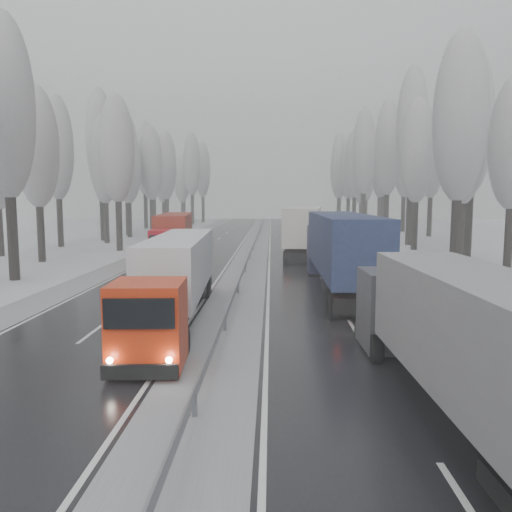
# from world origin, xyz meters

# --- Properties ---
(carriageway_right) EXTENTS (7.50, 200.00, 0.03)m
(carriageway_right) POSITION_xyz_m (5.25, 30.00, 0.01)
(carriageway_right) COLOR black
(carriageway_right) RESTS_ON ground
(carriageway_left) EXTENTS (7.50, 200.00, 0.03)m
(carriageway_left) POSITION_xyz_m (-5.25, 30.00, 0.01)
(carriageway_left) COLOR black
(carriageway_left) RESTS_ON ground
(median_slush) EXTENTS (3.00, 200.00, 0.04)m
(median_slush) POSITION_xyz_m (0.00, 30.00, 0.02)
(median_slush) COLOR #999CA0
(median_slush) RESTS_ON ground
(shoulder_right) EXTENTS (2.40, 200.00, 0.04)m
(shoulder_right) POSITION_xyz_m (10.20, 30.00, 0.02)
(shoulder_right) COLOR #999CA0
(shoulder_right) RESTS_ON ground
(shoulder_left) EXTENTS (2.40, 200.00, 0.04)m
(shoulder_left) POSITION_xyz_m (-10.20, 30.00, 0.02)
(shoulder_left) COLOR #999CA0
(shoulder_left) RESTS_ON ground
(median_guardrail) EXTENTS (0.12, 200.00, 0.76)m
(median_guardrail) POSITION_xyz_m (0.00, 29.99, 0.60)
(median_guardrail) COLOR slate
(median_guardrail) RESTS_ON ground
(tree_18) EXTENTS (3.60, 3.60, 16.58)m
(tree_18) POSITION_xyz_m (14.51, 27.03, 10.70)
(tree_18) COLOR black
(tree_18) RESTS_ON ground
(tree_20) EXTENTS (3.60, 3.60, 15.71)m
(tree_20) POSITION_xyz_m (17.90, 35.17, 10.14)
(tree_20) COLOR black
(tree_20) RESTS_ON ground
(tree_21) EXTENTS (3.60, 3.60, 18.62)m
(tree_21) POSITION_xyz_m (20.12, 39.17, 12.00)
(tree_21) COLOR black
(tree_21) RESTS_ON ground
(tree_22) EXTENTS (3.60, 3.60, 15.86)m
(tree_22) POSITION_xyz_m (17.02, 45.60, 10.24)
(tree_22) COLOR black
(tree_22) RESTS_ON ground
(tree_23) EXTENTS (3.60, 3.60, 13.55)m
(tree_23) POSITION_xyz_m (23.31, 49.60, 8.77)
(tree_23) COLOR black
(tree_23) RESTS_ON ground
(tree_24) EXTENTS (3.60, 3.60, 20.49)m
(tree_24) POSITION_xyz_m (17.90, 51.02, 13.19)
(tree_24) COLOR black
(tree_24) RESTS_ON ground
(tree_25) EXTENTS (3.60, 3.60, 19.44)m
(tree_25) POSITION_xyz_m (24.81, 55.02, 12.52)
(tree_25) COLOR black
(tree_25) RESTS_ON ground
(tree_26) EXTENTS (3.60, 3.60, 18.78)m
(tree_26) POSITION_xyz_m (17.56, 61.27, 12.10)
(tree_26) COLOR black
(tree_26) RESTS_ON ground
(tree_27) EXTENTS (3.60, 3.60, 17.62)m
(tree_27) POSITION_xyz_m (24.72, 65.27, 11.36)
(tree_27) COLOR black
(tree_27) RESTS_ON ground
(tree_28) EXTENTS (3.60, 3.60, 19.62)m
(tree_28) POSITION_xyz_m (16.34, 71.95, 12.64)
(tree_28) COLOR black
(tree_28) RESTS_ON ground
(tree_29) EXTENTS (3.60, 3.60, 18.11)m
(tree_29) POSITION_xyz_m (23.71, 75.95, 11.67)
(tree_29) COLOR black
(tree_29) RESTS_ON ground
(tree_30) EXTENTS (3.60, 3.60, 17.86)m
(tree_30) POSITION_xyz_m (16.56, 81.70, 11.52)
(tree_30) COLOR black
(tree_30) RESTS_ON ground
(tree_31) EXTENTS (3.60, 3.60, 18.58)m
(tree_31) POSITION_xyz_m (22.48, 85.70, 11.97)
(tree_31) COLOR black
(tree_31) RESTS_ON ground
(tree_32) EXTENTS (3.60, 3.60, 17.33)m
(tree_32) POSITION_xyz_m (16.63, 89.21, 11.18)
(tree_32) COLOR black
(tree_32) RESTS_ON ground
(tree_33) EXTENTS (3.60, 3.60, 14.33)m
(tree_33) POSITION_xyz_m (19.77, 93.21, 9.26)
(tree_33) COLOR black
(tree_33) RESTS_ON ground
(tree_34) EXTENTS (3.60, 3.60, 17.63)m
(tree_34) POSITION_xyz_m (15.73, 96.32, 11.37)
(tree_34) COLOR black
(tree_34) RESTS_ON ground
(tree_35) EXTENTS (3.60, 3.60, 18.25)m
(tree_35) POSITION_xyz_m (24.94, 100.32, 11.77)
(tree_35) COLOR black
(tree_35) RESTS_ON ground
(tree_36) EXTENTS (3.60, 3.60, 20.23)m
(tree_36) POSITION_xyz_m (17.04, 106.16, 13.02)
(tree_36) COLOR black
(tree_36) RESTS_ON ground
(tree_37) EXTENTS (3.60, 3.60, 16.37)m
(tree_37) POSITION_xyz_m (24.02, 110.16, 10.56)
(tree_37) COLOR black
(tree_37) RESTS_ON ground
(tree_38) EXTENTS (3.60, 3.60, 17.97)m
(tree_38) POSITION_xyz_m (18.73, 116.73, 11.59)
(tree_38) COLOR black
(tree_38) RESTS_ON ground
(tree_39) EXTENTS (3.60, 3.60, 16.19)m
(tree_39) POSITION_xyz_m (21.55, 120.73, 10.45)
(tree_39) COLOR black
(tree_39) RESTS_ON ground
(tree_58) EXTENTS (3.60, 3.60, 17.21)m
(tree_58) POSITION_xyz_m (-15.13, 24.57, 11.10)
(tree_58) COLOR black
(tree_58) RESTS_ON ground
(tree_60) EXTENTS (3.60, 3.60, 14.84)m
(tree_60) POSITION_xyz_m (-17.75, 34.20, 9.59)
(tree_60) COLOR black
(tree_60) RESTS_ON ground
(tree_62) EXTENTS (3.60, 3.60, 16.04)m
(tree_62) POSITION_xyz_m (-13.94, 43.73, 10.36)
(tree_62) COLOR black
(tree_62) RESTS_ON ground
(tree_63) EXTENTS (3.60, 3.60, 16.88)m
(tree_63) POSITION_xyz_m (-21.85, 47.73, 10.89)
(tree_63) COLOR black
(tree_63) RESTS_ON ground
(tree_64) EXTENTS (3.60, 3.60, 15.42)m
(tree_64) POSITION_xyz_m (-18.26, 52.71, 9.96)
(tree_64) COLOR black
(tree_64) RESTS_ON ground
(tree_65) EXTENTS (3.60, 3.60, 19.48)m
(tree_65) POSITION_xyz_m (-20.05, 56.71, 12.55)
(tree_65) COLOR black
(tree_65) RESTS_ON ground
(tree_66) EXTENTS (3.60, 3.60, 15.23)m
(tree_66) POSITION_xyz_m (-18.16, 62.35, 9.84)
(tree_66) COLOR black
(tree_66) RESTS_ON ground
(tree_67) EXTENTS (3.60, 3.60, 17.09)m
(tree_67) POSITION_xyz_m (-19.54, 66.35, 11.03)
(tree_67) COLOR black
(tree_67) RESTS_ON ground
(tree_68) EXTENTS (3.60, 3.60, 16.65)m
(tree_68) POSITION_xyz_m (-16.58, 69.11, 10.75)
(tree_68) COLOR black
(tree_68) RESTS_ON ground
(tree_69) EXTENTS (3.60, 3.60, 19.35)m
(tree_69) POSITION_xyz_m (-21.42, 73.11, 12.46)
(tree_69) COLOR black
(tree_69) RESTS_ON ground
(tree_70) EXTENTS (3.60, 3.60, 17.09)m
(tree_70) POSITION_xyz_m (-16.33, 79.19, 11.03)
(tree_70) COLOR black
(tree_70) RESTS_ON ground
(tree_71) EXTENTS (3.60, 3.60, 19.61)m
(tree_71) POSITION_xyz_m (-21.09, 83.19, 12.63)
(tree_71) COLOR black
(tree_71) RESTS_ON ground
(tree_72) EXTENTS (3.60, 3.60, 15.11)m
(tree_72) POSITION_xyz_m (-18.93, 88.54, 9.76)
(tree_72) COLOR black
(tree_72) RESTS_ON ground
(tree_73) EXTENTS (3.60, 3.60, 17.22)m
(tree_73) POSITION_xyz_m (-21.82, 92.54, 11.11)
(tree_73) COLOR black
(tree_73) RESTS_ON ground
(tree_74) EXTENTS (3.60, 3.60, 19.68)m
(tree_74) POSITION_xyz_m (-15.07, 99.33, 12.67)
(tree_74) COLOR black
(tree_74) RESTS_ON ground
(tree_75) EXTENTS (3.60, 3.60, 18.60)m
(tree_75) POSITION_xyz_m (-24.20, 103.33, 11.99)
(tree_75) COLOR black
(tree_75) RESTS_ON ground
(tree_76) EXTENTS (3.60, 3.60, 18.55)m
(tree_76) POSITION_xyz_m (-14.05, 108.72, 11.95)
(tree_76) COLOR black
(tree_76) RESTS_ON ground
(tree_77) EXTENTS (3.60, 3.60, 14.32)m
(tree_77) POSITION_xyz_m (-19.66, 112.72, 9.26)
(tree_77) COLOR black
(tree_77) RESTS_ON ground
(tree_78) EXTENTS (3.60, 3.60, 19.55)m
(tree_78) POSITION_xyz_m (-17.56, 115.31, 12.59)
(tree_78) COLOR black
(tree_78) RESTS_ON ground
(tree_79) EXTENTS (3.60, 3.60, 17.07)m
(tree_79) POSITION_xyz_m (-20.33, 119.31, 11.01)
(tree_79) COLOR black
(tree_79) RESTS_ON ground
(truck_grey_tarp) EXTENTS (2.63, 14.47, 3.70)m
(truck_grey_tarp) POSITION_xyz_m (6.35, 2.95, 2.16)
(truck_grey_tarp) COLOR #414145
(truck_grey_tarp) RESTS_ON ground
(truck_blue_box) EXTENTS (2.86, 17.48, 4.47)m
(truck_blue_box) POSITION_xyz_m (5.81, 21.21, 2.61)
(truck_blue_box) COLOR #1A1C42
(truck_blue_box) RESTS_ON ground
(truck_cream_box) EXTENTS (4.75, 18.05, 4.59)m
(truck_cream_box) POSITION_xyz_m (5.00, 39.52, 2.68)
(truck_cream_box) COLOR #9B948A
(truck_cream_box) RESTS_ON ground
(box_truck_distant) EXTENTS (3.00, 7.14, 2.59)m
(box_truck_distant) POSITION_xyz_m (5.63, 84.20, 1.32)
(box_truck_distant) COLOR silver
(box_truck_distant) RESTS_ON ground
(truck_red_white) EXTENTS (2.95, 14.19, 3.62)m
(truck_red_white) POSITION_xyz_m (-2.30, 14.09, 2.11)
(truck_red_white) COLOR red
(truck_red_white) RESTS_ON ground
(truck_red_red) EXTENTS (4.26, 15.86, 4.03)m
(truck_red_red) POSITION_xyz_m (-6.55, 35.23, 2.35)
(truck_red_red) COLOR #B50A16
(truck_red_red) RESTS_ON ground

